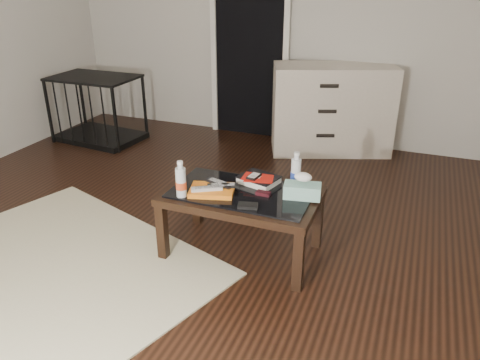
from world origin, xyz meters
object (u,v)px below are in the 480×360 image
object	(u,v)px
dresser	(332,109)
water_bottle_left	(181,179)
water_bottle_right	(296,169)
textbook	(259,180)
pet_crate	(99,119)
tissue_box	(302,191)
coffee_table	(242,200)

from	to	relation	value
dresser	water_bottle_left	world-z (taller)	dresser
water_bottle_left	water_bottle_right	distance (m)	0.75
textbook	water_bottle_left	distance (m)	0.54
textbook	water_bottle_right	world-z (taller)	water_bottle_right
pet_crate	water_bottle_left	distance (m)	2.69
tissue_box	water_bottle_right	bearing A→B (deg)	109.40
water_bottle_left	pet_crate	bearing A→B (deg)	138.27
water_bottle_left	dresser	bearing A→B (deg)	78.19
water_bottle_right	tissue_box	world-z (taller)	water_bottle_right
pet_crate	textbook	bearing A→B (deg)	-24.97
dresser	tissue_box	size ratio (longest dim) A/B	5.65
pet_crate	water_bottle_right	distance (m)	2.97
pet_crate	water_bottle_left	world-z (taller)	pet_crate
coffee_table	pet_crate	world-z (taller)	pet_crate
pet_crate	textbook	size ratio (longest dim) A/B	3.82
dresser	water_bottle_right	size ratio (longest dim) A/B	5.46
water_bottle_left	water_bottle_right	world-z (taller)	same
dresser	pet_crate	world-z (taller)	dresser
water_bottle_left	tissue_box	xyz separation A→B (m)	(0.72, 0.26, -0.07)
pet_crate	water_bottle_right	bearing A→B (deg)	-21.85
water_bottle_left	tissue_box	world-z (taller)	water_bottle_left
textbook	tissue_box	bearing A→B (deg)	-2.44
coffee_table	textbook	xyz separation A→B (m)	(0.06, 0.16, 0.09)
dresser	water_bottle_right	xyz separation A→B (m)	(0.14, -1.95, 0.13)
pet_crate	textbook	distance (m)	2.78
pet_crate	water_bottle_right	xyz separation A→B (m)	(2.62, -1.36, 0.35)
pet_crate	coffee_table	bearing A→B (deg)	-28.45
textbook	coffee_table	bearing A→B (deg)	-94.74
coffee_table	water_bottle_right	xyz separation A→B (m)	(0.30, 0.21, 0.18)
dresser	coffee_table	bearing A→B (deg)	-114.62
coffee_table	textbook	world-z (taller)	textbook
coffee_table	water_bottle_left	size ratio (longest dim) A/B	4.20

